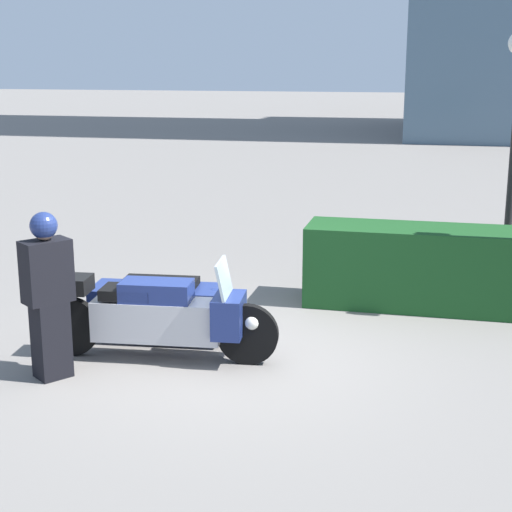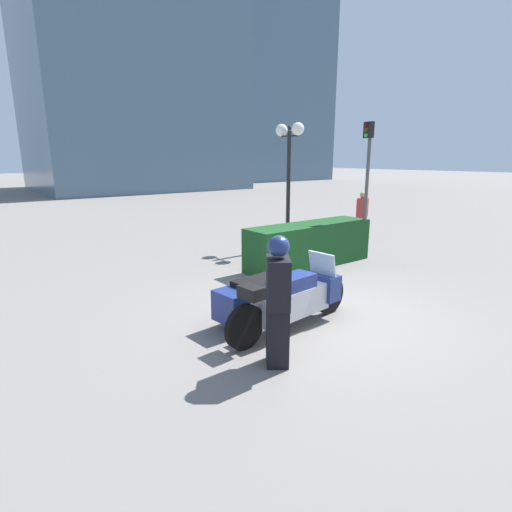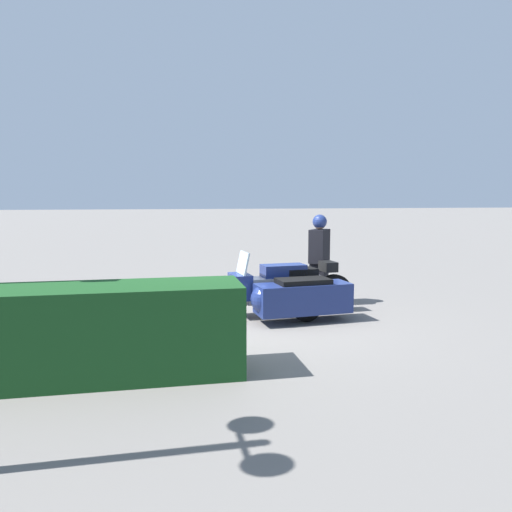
# 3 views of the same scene
# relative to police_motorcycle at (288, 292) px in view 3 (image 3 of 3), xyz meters

# --- Properties ---
(ground_plane) EXTENTS (160.00, 160.00, 0.00)m
(ground_plane) POSITION_rel_police_motorcycle_xyz_m (0.70, -0.11, -0.47)
(ground_plane) COLOR slate
(police_motorcycle) EXTENTS (2.71, 1.26, 1.17)m
(police_motorcycle) POSITION_rel_police_motorcycle_xyz_m (0.00, 0.00, 0.00)
(police_motorcycle) COLOR black
(police_motorcycle) RESTS_ON ground
(officer_rider) EXTENTS (0.52, 0.56, 1.78)m
(officer_rider) POSITION_rel_police_motorcycle_xyz_m (-0.92, -1.06, 0.46)
(officer_rider) COLOR black
(officer_rider) RESTS_ON ground
(hedge_bush_curbside) EXTENTS (3.62, 0.94, 1.09)m
(hedge_bush_curbside) POSITION_rel_police_motorcycle_xyz_m (3.05, 2.35, 0.07)
(hedge_bush_curbside) COLOR #19471E
(hedge_bush_curbside) RESTS_ON ground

